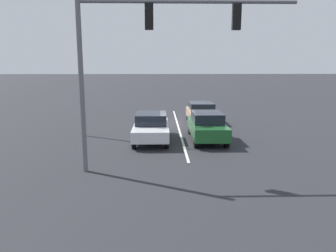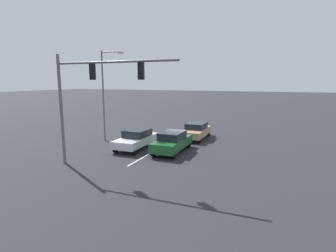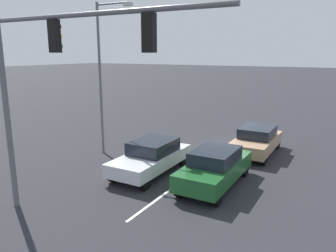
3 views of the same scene
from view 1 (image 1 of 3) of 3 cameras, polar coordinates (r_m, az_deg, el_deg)
name	(u,v)px [view 1 (image 1 of 3)]	position (r m, az deg, el deg)	size (l,w,h in m)	color
ground_plane	(177,122)	(24.48, 1.58, 0.63)	(240.00, 240.00, 0.00)	#28282D
lane_stripe_left_divider	(179,128)	(22.41, 1.85, -0.31)	(0.12, 16.21, 0.01)	silver
car_silver_midlane_front	(151,127)	(18.59, -2.95, -0.10)	(1.94, 4.66, 1.55)	silver
car_darkgreen_leftlane_front	(207,126)	(18.79, 6.80, 0.05)	(1.85, 4.65, 1.61)	#1E5928
car_tan_leftlane_second	(201,113)	(24.11, 5.84, 2.33)	(1.94, 4.53, 1.52)	tan
traffic_signal_gantry	(140,44)	(12.91, -4.92, 14.11)	(8.31, 0.37, 7.19)	slate
street_lamp_right_shoulder	(85,57)	(20.05, -14.18, 11.65)	(2.27, 0.24, 8.13)	slate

